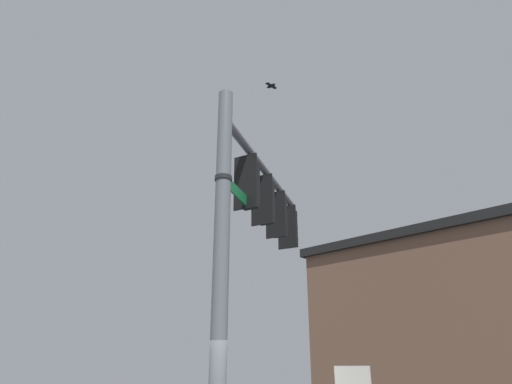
# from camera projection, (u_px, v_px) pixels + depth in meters

# --- Properties ---
(signal_pole) EXTENTS (0.28, 0.28, 7.14)m
(signal_pole) POSITION_uv_depth(u_px,v_px,m) (221.00, 274.00, 7.54)
(signal_pole) COLOR slate
(signal_pole) RESTS_ON ground
(mast_arm) EXTENTS (1.04, 5.08, 0.18)m
(mast_arm) POSITION_uv_depth(u_px,v_px,m) (266.00, 172.00, 10.90)
(mast_arm) COLOR slate
(traffic_light_nearest_pole) EXTENTS (0.54, 0.49, 1.31)m
(traffic_light_nearest_pole) POSITION_uv_depth(u_px,v_px,m) (250.00, 184.00, 9.60)
(traffic_light_nearest_pole) COLOR black
(traffic_light_mid_inner) EXTENTS (0.54, 0.49, 1.31)m
(traffic_light_mid_inner) POSITION_uv_depth(u_px,v_px,m) (266.00, 202.00, 10.58)
(traffic_light_mid_inner) COLOR black
(traffic_light_mid_outer) EXTENTS (0.54, 0.49, 1.31)m
(traffic_light_mid_outer) POSITION_uv_depth(u_px,v_px,m) (279.00, 216.00, 11.57)
(traffic_light_mid_outer) COLOR black
(traffic_light_arm_end) EXTENTS (0.54, 0.49, 1.31)m
(traffic_light_arm_end) POSITION_uv_depth(u_px,v_px,m) (290.00, 228.00, 12.56)
(traffic_light_arm_end) COLOR black
(street_name_sign) EXTENTS (0.38, 1.35, 0.22)m
(street_name_sign) POSITION_uv_depth(u_px,v_px,m) (230.00, 185.00, 8.47)
(street_name_sign) COLOR #147238
(bird_flying) EXTENTS (0.31, 0.46, 0.10)m
(bird_flying) POSITION_uv_depth(u_px,v_px,m) (271.00, 86.00, 12.91)
(bird_flying) COLOR black
(storefront_building) EXTENTS (10.62, 10.16, 6.27)m
(storefront_building) POSITION_uv_depth(u_px,v_px,m) (476.00, 337.00, 15.31)
(storefront_building) COLOR brown
(storefront_building) RESTS_ON ground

